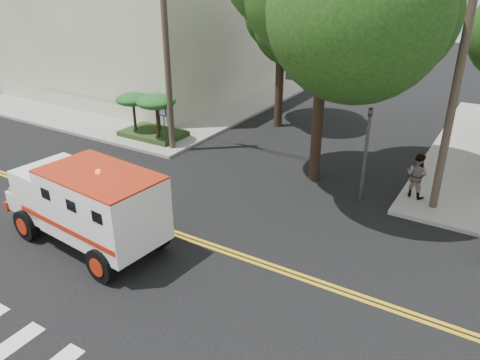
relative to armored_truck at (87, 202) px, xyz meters
The scene contains 11 objects.
ground 3.48m from the armored_truck, 36.46° to the left, with size 100.00×100.00×0.00m, color black.
sidewalk_nw 18.94m from the armored_truck, 125.58° to the left, with size 17.00×17.00×0.15m, color gray.
building_left 21.59m from the armored_truck, 127.61° to the left, with size 16.00×14.00×10.00m, color #B1AB91.
utility_pole_left 8.95m from the armored_truck, 111.45° to the left, with size 0.28×0.28×9.00m, color #382D23.
utility_pole_right 12.31m from the armored_truck, 42.43° to the left, with size 0.28×0.28×9.00m, color #382D23.
tree_left 14.28m from the armored_truck, 90.70° to the left, with size 4.48×4.20×7.70m.
traffic_signal 9.80m from the armored_truck, 49.75° to the left, with size 0.15×0.18×3.60m.
accessibility_sign 8.84m from the armored_truck, 114.66° to the left, with size 0.45×0.10×2.02m.
palm_planter 9.81m from the armored_truck, 120.13° to the left, with size 3.52×2.63×2.36m.
armored_truck is the anchor object (origin of this frame).
pedestrian_b 11.73m from the armored_truck, 46.86° to the left, with size 0.83×0.65×1.71m, color gray.
Camera 1 is at (8.14, -10.29, 8.13)m, focal length 35.00 mm.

